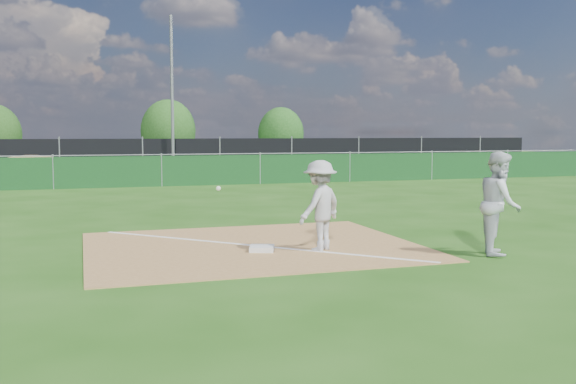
# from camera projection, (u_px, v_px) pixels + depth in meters

# --- Properties ---
(ground) EXTENTS (90.00, 90.00, 0.00)m
(ground) POSITION_uv_depth(u_px,v_px,m) (181.00, 199.00, 20.43)
(ground) COLOR #1D490F
(ground) RESTS_ON ground
(infield_dirt) EXTENTS (6.00, 5.00, 0.02)m
(infield_dirt) POSITION_uv_depth(u_px,v_px,m) (253.00, 246.00, 11.90)
(infield_dirt) COLOR olive
(infield_dirt) RESTS_ON ground
(foul_line) EXTENTS (5.01, 5.01, 0.01)m
(foul_line) POSITION_uv_depth(u_px,v_px,m) (253.00, 245.00, 11.90)
(foul_line) COLOR white
(foul_line) RESTS_ON infield_dirt
(green_fence) EXTENTS (44.00, 0.05, 1.20)m
(green_fence) POSITION_uv_depth(u_px,v_px,m) (162.00, 171.00, 25.11)
(green_fence) COLOR #0F3A16
(green_fence) RESTS_ON ground
(dirt_mound) EXTENTS (3.38, 2.60, 1.17)m
(dirt_mound) POSITION_uv_depth(u_px,v_px,m) (31.00, 169.00, 26.90)
(dirt_mound) COLOR #A1814D
(dirt_mound) RESTS_ON ground
(black_fence) EXTENTS (46.00, 0.04, 1.80)m
(black_fence) POSITION_uv_depth(u_px,v_px,m) (143.00, 156.00, 32.66)
(black_fence) COLOR black
(black_fence) RESTS_ON ground
(parking_lot) EXTENTS (46.00, 9.00, 0.01)m
(parking_lot) POSITION_uv_depth(u_px,v_px,m) (135.00, 169.00, 37.48)
(parking_lot) COLOR black
(parking_lot) RESTS_ON ground
(light_pole) EXTENTS (0.16, 0.16, 8.00)m
(light_pole) POSITION_uv_depth(u_px,v_px,m) (172.00, 95.00, 32.55)
(light_pole) COLOR slate
(light_pole) RESTS_ON ground
(first_base) EXTENTS (0.54, 0.54, 0.09)m
(first_base) POSITION_uv_depth(u_px,v_px,m) (262.00, 248.00, 11.36)
(first_base) COLOR silver
(first_base) RESTS_ON infield_dirt
(play_at_first) EXTENTS (2.46, 1.07, 1.60)m
(play_at_first) POSITION_uv_depth(u_px,v_px,m) (320.00, 205.00, 11.39)
(play_at_first) COLOR #BCBCBF
(play_at_first) RESTS_ON infield_dirt
(runner) EXTENTS (1.03, 1.09, 1.79)m
(runner) POSITION_uv_depth(u_px,v_px,m) (500.00, 203.00, 11.07)
(runner) COLOR silver
(runner) RESTS_ON ground
(car_left) EXTENTS (4.10, 2.27, 1.32)m
(car_left) POSITION_uv_depth(u_px,v_px,m) (31.00, 159.00, 34.52)
(car_left) COLOR #9EA1A5
(car_left) RESTS_ON parking_lot
(car_mid) EXTENTS (4.72, 2.72, 1.47)m
(car_mid) POSITION_uv_depth(u_px,v_px,m) (128.00, 156.00, 37.77)
(car_mid) COLOR black
(car_mid) RESTS_ON parking_lot
(car_right) EXTENTS (4.57, 2.71, 1.24)m
(car_right) POSITION_uv_depth(u_px,v_px,m) (236.00, 157.00, 39.59)
(car_right) COLOR black
(car_right) RESTS_ON parking_lot
(tree_mid) EXTENTS (3.64, 3.64, 4.32)m
(tree_mid) POSITION_uv_depth(u_px,v_px,m) (168.00, 131.00, 42.90)
(tree_mid) COLOR #382316
(tree_mid) RESTS_ON ground
(tree_right) EXTENTS (3.33, 3.33, 3.95)m
(tree_right) POSITION_uv_depth(u_px,v_px,m) (281.00, 134.00, 46.73)
(tree_right) COLOR #382316
(tree_right) RESTS_ON ground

